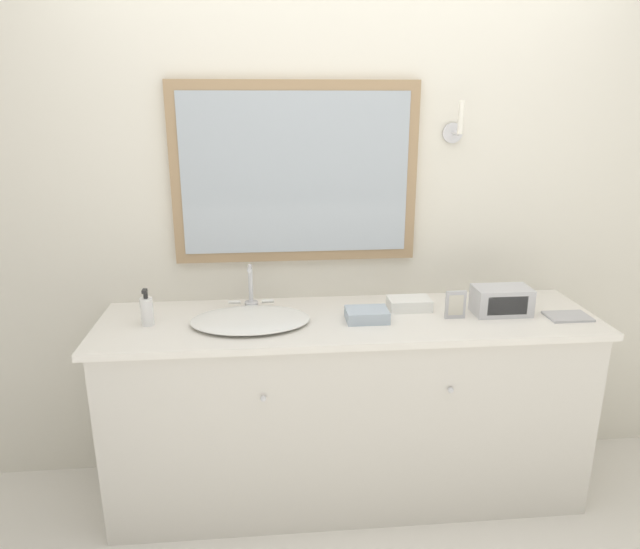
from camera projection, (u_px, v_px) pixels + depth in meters
name	position (u px, v px, depth m)	size (l,w,h in m)	color
ground_plane	(356.00, 537.00, 2.44)	(14.00, 14.00, 0.00)	silver
wall_back	(340.00, 214.00, 2.66)	(8.00, 0.18, 2.55)	silver
vanity_counter	(348.00, 407.00, 2.61)	(2.16, 0.58, 0.88)	beige
sink_basin	(250.00, 319.00, 2.41)	(0.50, 0.39, 0.21)	white
soap_bottle	(147.00, 311.00, 2.38)	(0.05, 0.05, 0.16)	white
appliance_box	(502.00, 301.00, 2.51)	(0.25, 0.14, 0.12)	#BCBCC1
picture_frame	(456.00, 305.00, 2.45)	(0.09, 0.01, 0.12)	#B2B2B7
hand_towel_near_sink	(409.00, 304.00, 2.57)	(0.19, 0.12, 0.05)	white
hand_towel_far_corner	(367.00, 315.00, 2.44)	(0.18, 0.13, 0.05)	#A8B7C6
metal_tray	(568.00, 316.00, 2.48)	(0.18, 0.13, 0.01)	#ADADB2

